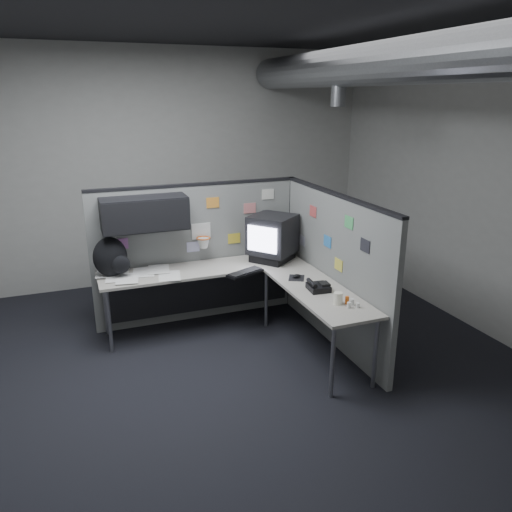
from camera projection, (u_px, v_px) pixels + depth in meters
name	position (u px, v px, depth m)	size (l,w,h in m)	color
room	(298.00, 150.00, 4.51)	(5.62, 5.62, 3.22)	black
partition_back	(185.00, 240.00, 5.66)	(2.44, 0.42, 1.63)	slate
partition_right	(333.00, 269.00, 5.27)	(0.07, 2.23, 1.63)	slate
desk	(233.00, 283.00, 5.44)	(2.31, 2.11, 0.73)	#AEA99D
monitor	(273.00, 237.00, 5.75)	(0.65, 0.65, 0.53)	black
keyboard	(245.00, 273.00, 5.36)	(0.45, 0.30, 0.04)	black
mouse	(297.00, 277.00, 5.25)	(0.23, 0.25, 0.04)	black
phone	(318.00, 287.00, 4.92)	(0.21, 0.23, 0.10)	black
bottles	(351.00, 303.00, 4.56)	(0.12, 0.15, 0.07)	silver
cup	(338.00, 298.00, 4.59)	(0.08, 0.08, 0.11)	white
papers	(137.00, 274.00, 5.34)	(0.89, 0.65, 0.02)	white
backpack	(111.00, 258.00, 5.24)	(0.42, 0.38, 0.43)	black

